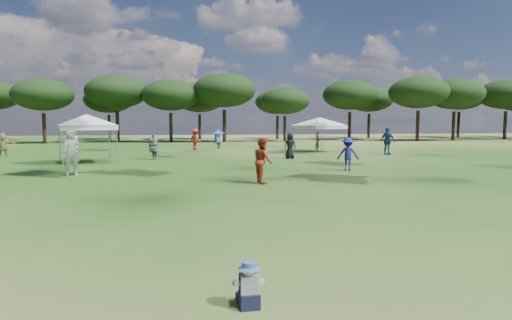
{
  "coord_description": "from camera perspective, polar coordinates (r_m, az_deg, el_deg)",
  "views": [
    {
      "loc": [
        -1.06,
        -3.22,
        2.28
      ],
      "look_at": [
        -0.01,
        3.1,
        1.7
      ],
      "focal_mm": 30.0,
      "sensor_mm": 36.0,
      "label": 1
    }
  ],
  "objects": [
    {
      "name": "tree_line",
      "position": [
        50.85,
        -5.58,
        8.69
      ],
      "size": [
        108.78,
        17.63,
        7.77
      ],
      "color": "black",
      "rests_on": "ground"
    },
    {
      "name": "tent_left",
      "position": [
        25.12,
        -21.65,
        5.41
      ],
      "size": [
        5.48,
        5.48,
        2.97
      ],
      "rotation": [
        0.0,
        0.0,
        0.31
      ],
      "color": "gray",
      "rests_on": "ground"
    },
    {
      "name": "tent_right",
      "position": [
        32.34,
        8.46,
        5.42
      ],
      "size": [
        5.6,
        5.6,
        2.88
      ],
      "rotation": [
        0.0,
        0.0,
        0.36
      ],
      "color": "gray",
      "rests_on": "ground"
    },
    {
      "name": "toddler",
      "position": [
        5.47,
        -0.97,
        -16.49
      ],
      "size": [
        0.38,
        0.43,
        0.58
      ],
      "rotation": [
        0.0,
        0.0,
        0.04
      ],
      "color": "black",
      "rests_on": "ground"
    },
    {
      "name": "festival_crowd",
      "position": [
        27.49,
        -10.66,
        2.05
      ],
      "size": [
        29.03,
        21.76,
        1.9
      ],
      "color": "#2C2C31",
      "rests_on": "ground"
    }
  ]
}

